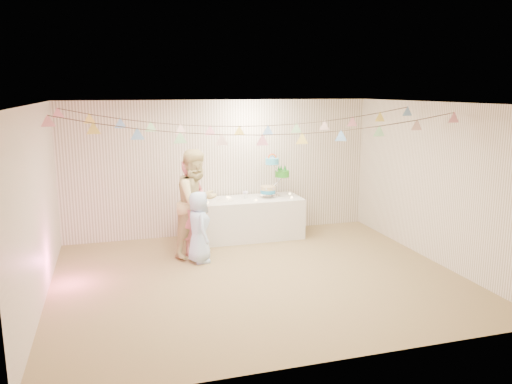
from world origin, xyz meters
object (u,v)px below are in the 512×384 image
object	(u,v)px
person_adult_a	(194,207)
person_child	(199,227)
table	(248,218)
person_adult_b	(197,203)
cake_stand	(275,177)

from	to	relation	value
person_adult_a	person_child	distance (m)	0.51
table	person_adult_b	xyz separation A→B (m)	(-1.08, -0.73, 0.53)
table	person_child	size ratio (longest dim) A/B	1.73
person_adult_a	person_adult_b	distance (m)	0.14
cake_stand	person_adult_b	xyz separation A→B (m)	(-1.63, -0.78, -0.22)
person_adult_b	table	bearing A→B (deg)	-2.93
table	cake_stand	world-z (taller)	cake_stand
cake_stand	person_adult_b	world-z (taller)	person_adult_b
person_adult_a	person_adult_b	size ratio (longest dim) A/B	0.90
cake_stand	person_adult_a	bearing A→B (deg)	-157.98
person_adult_b	person_child	bearing A→B (deg)	-132.77
person_adult_a	person_child	xyz separation A→B (m)	(0.01, -0.45, -0.23)
cake_stand	person_child	xyz separation A→B (m)	(-1.67, -1.13, -0.55)
table	person_adult_a	world-z (taller)	person_adult_a
table	cake_stand	bearing A→B (deg)	5.19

